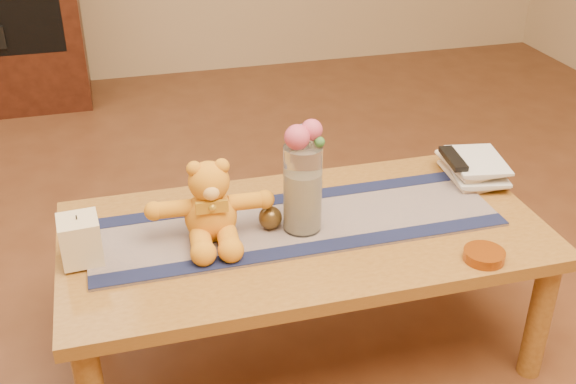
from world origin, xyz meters
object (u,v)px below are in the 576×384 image
object	(u,v)px
book_bottom	(450,178)
tv_remote	(453,159)
pillar_candle	(80,240)
amber_dish	(484,255)
glass_vase	(303,188)
bronze_ball	(270,218)
teddy_bear	(210,201)

from	to	relation	value
book_bottom	tv_remote	world-z (taller)	tv_remote
pillar_candle	book_bottom	distance (m)	1.18
tv_remote	amber_dish	world-z (taller)	tv_remote
glass_vase	bronze_ball	xyz separation A→B (m)	(-0.09, 0.02, -0.10)
bronze_ball	amber_dish	xyz separation A→B (m)	(0.52, -0.30, -0.03)
teddy_bear	tv_remote	distance (m)	0.82
teddy_bear	book_bottom	size ratio (longest dim) A/B	1.50
book_bottom	tv_remote	bearing A→B (deg)	-93.00
tv_remote	glass_vase	bearing A→B (deg)	-156.98
glass_vase	bronze_ball	distance (m)	0.13
pillar_candle	amber_dish	xyz separation A→B (m)	(1.05, -0.28, -0.06)
amber_dish	glass_vase	bearing A→B (deg)	147.55
tv_remote	pillar_candle	bearing A→B (deg)	-165.23
teddy_bear	bronze_ball	xyz separation A→B (m)	(0.17, -0.00, -0.08)
teddy_bear	pillar_candle	size ratio (longest dim) A/B	2.65
book_bottom	tv_remote	distance (m)	0.08
glass_vase	bronze_ball	size ratio (longest dim) A/B	3.81
teddy_bear	glass_vase	bearing A→B (deg)	-2.98
pillar_candle	book_bottom	size ratio (longest dim) A/B	0.57
teddy_bear	tv_remote	size ratio (longest dim) A/B	2.09
bronze_ball	tv_remote	distance (m)	0.66
bronze_ball	book_bottom	bearing A→B (deg)	12.48
teddy_bear	amber_dish	xyz separation A→B (m)	(0.69, -0.30, -0.11)
teddy_bear	tv_remote	bearing A→B (deg)	12.18
teddy_bear	book_bottom	world-z (taller)	teddy_bear
glass_vase	book_bottom	xyz separation A→B (m)	(0.55, 0.17, -0.13)
pillar_candle	glass_vase	size ratio (longest dim) A/B	0.49
book_bottom	pillar_candle	bearing A→B (deg)	-167.76
book_bottom	amber_dish	size ratio (longest dim) A/B	1.99
bronze_ball	book_bottom	distance (m)	0.66
pillar_candle	tv_remote	distance (m)	1.18
bronze_ball	book_bottom	world-z (taller)	bronze_ball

